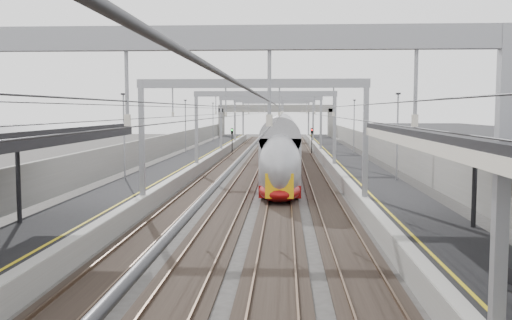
# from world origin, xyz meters

# --- Properties ---
(platform_left) EXTENTS (4.00, 120.00, 1.00)m
(platform_left) POSITION_xyz_m (-8.00, 45.00, 0.50)
(platform_left) COLOR black
(platform_left) RESTS_ON ground
(platform_right) EXTENTS (4.00, 120.00, 1.00)m
(platform_right) POSITION_xyz_m (8.00, 45.00, 0.50)
(platform_right) COLOR black
(platform_right) RESTS_ON ground
(tracks) EXTENTS (11.40, 140.00, 0.20)m
(tracks) POSITION_xyz_m (0.00, 45.00, 0.05)
(tracks) COLOR black
(tracks) RESTS_ON ground
(overhead_line) EXTENTS (13.00, 140.00, 6.60)m
(overhead_line) POSITION_xyz_m (0.00, 51.62, 6.14)
(overhead_line) COLOR gray
(overhead_line) RESTS_ON platform_left
(overbridge) EXTENTS (22.00, 2.20, 6.90)m
(overbridge) POSITION_xyz_m (0.00, 100.00, 5.31)
(overbridge) COLOR gray
(overbridge) RESTS_ON ground
(wall_left) EXTENTS (0.30, 120.00, 3.20)m
(wall_left) POSITION_xyz_m (-11.20, 45.00, 1.60)
(wall_left) COLOR gray
(wall_left) RESTS_ON ground
(wall_right) EXTENTS (0.30, 120.00, 3.20)m
(wall_right) POSITION_xyz_m (11.20, 45.00, 1.60)
(wall_right) COLOR gray
(wall_right) RESTS_ON ground
(train) EXTENTS (2.74, 49.93, 4.33)m
(train) POSITION_xyz_m (1.50, 47.32, 2.12)
(train) COLOR maroon
(train) RESTS_ON ground
(signal_green) EXTENTS (0.32, 0.32, 3.48)m
(signal_green) POSITION_xyz_m (-5.20, 65.23, 2.42)
(signal_green) COLOR black
(signal_green) RESTS_ON ground
(signal_red_near) EXTENTS (0.32, 0.32, 3.48)m
(signal_red_near) POSITION_xyz_m (3.20, 69.97, 2.42)
(signal_red_near) COLOR black
(signal_red_near) RESTS_ON ground
(signal_red_far) EXTENTS (0.32, 0.32, 3.48)m
(signal_red_far) POSITION_xyz_m (5.40, 66.76, 2.42)
(signal_red_far) COLOR black
(signal_red_far) RESTS_ON ground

